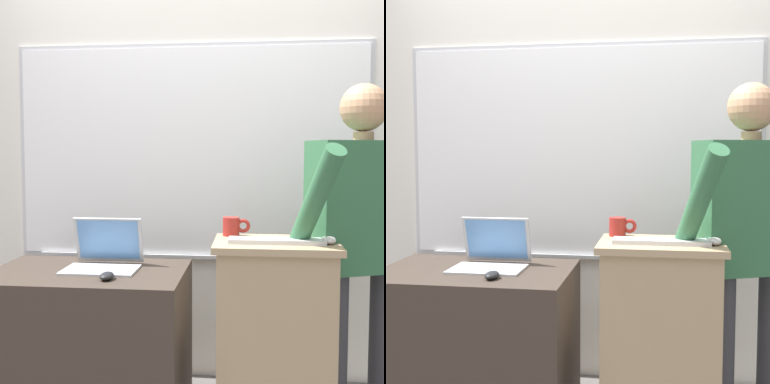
% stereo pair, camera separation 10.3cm
% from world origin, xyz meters
% --- Properties ---
extents(back_wall, '(6.40, 0.17, 2.70)m').
position_xyz_m(back_wall, '(-0.00, 1.18, 1.35)').
color(back_wall, silver).
rests_on(back_wall, ground_plane).
extents(lectern_podium, '(0.54, 0.40, 0.94)m').
position_xyz_m(lectern_podium, '(0.41, 0.38, 0.47)').
color(lectern_podium, tan).
rests_on(lectern_podium, ground_plane).
extents(side_desk, '(0.92, 0.64, 0.78)m').
position_xyz_m(side_desk, '(-0.47, 0.43, 0.39)').
color(side_desk, '#382D26').
rests_on(side_desk, ground_plane).
extents(person_presenter, '(0.65, 0.66, 1.65)m').
position_xyz_m(person_presenter, '(0.80, 0.51, 0.96)').
color(person_presenter, '#333338').
rests_on(person_presenter, ground_plane).
extents(laptop, '(0.35, 0.31, 0.24)m').
position_xyz_m(laptop, '(-0.41, 0.51, 0.85)').
color(laptop, '#B7BABF').
rests_on(laptop, side_desk).
extents(wireless_keyboard, '(0.41, 0.11, 0.02)m').
position_xyz_m(wireless_keyboard, '(0.41, 0.33, 0.95)').
color(wireless_keyboard, silver).
rests_on(wireless_keyboard, lectern_podium).
extents(computer_mouse_by_laptop, '(0.06, 0.10, 0.03)m').
position_xyz_m(computer_mouse_by_laptop, '(-0.33, 0.26, 0.80)').
color(computer_mouse_by_laptop, black).
rests_on(computer_mouse_by_laptop, side_desk).
extents(computer_mouse_by_keyboard, '(0.06, 0.10, 0.03)m').
position_xyz_m(computer_mouse_by_keyboard, '(0.63, 0.34, 0.96)').
color(computer_mouse_by_keyboard, silver).
rests_on(computer_mouse_by_keyboard, lectern_podium).
extents(coffee_mug, '(0.13, 0.08, 0.09)m').
position_xyz_m(coffee_mug, '(0.21, 0.51, 0.99)').
color(coffee_mug, maroon).
rests_on(coffee_mug, lectern_podium).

